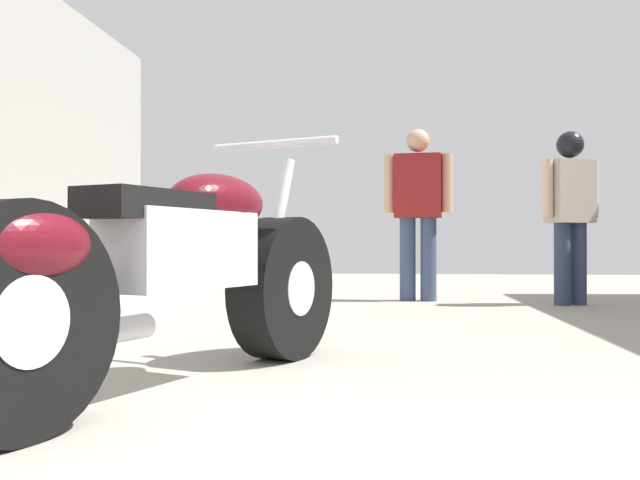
% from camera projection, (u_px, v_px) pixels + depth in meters
% --- Properties ---
extents(ground_plane, '(17.77, 17.77, 0.00)m').
position_uv_depth(ground_plane, '(416.00, 342.00, 3.97)').
color(ground_plane, '#9E998E').
extents(motorcycle_maroon_cruiser, '(1.09, 2.22, 1.08)m').
position_uv_depth(motorcycle_maroon_cruiser, '(172.00, 274.00, 2.66)').
color(motorcycle_maroon_cruiser, black).
rests_on(motorcycle_maroon_cruiser, ground_plane).
extents(mechanic_in_blue, '(0.69, 0.30, 1.71)m').
position_uv_depth(mechanic_in_blue, '(418.00, 204.00, 6.85)').
color(mechanic_in_blue, '#384766').
rests_on(mechanic_in_blue, ground_plane).
extents(mechanic_with_helmet, '(0.61, 0.39, 1.61)m').
position_uv_depth(mechanic_with_helmet, '(570.00, 201.00, 6.37)').
color(mechanic_with_helmet, '#2D3851').
rests_on(mechanic_with_helmet, ground_plane).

